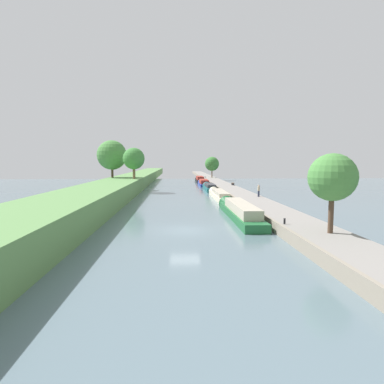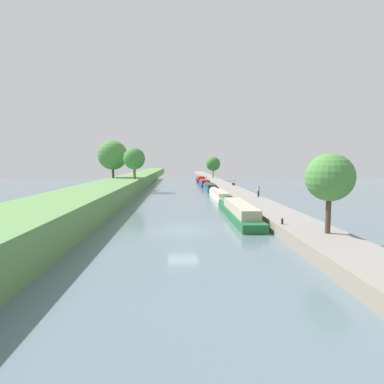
{
  "view_description": "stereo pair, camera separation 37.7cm",
  "coord_description": "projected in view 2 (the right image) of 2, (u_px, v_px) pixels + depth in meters",
  "views": [
    {
      "loc": [
        -0.69,
        -26.34,
        5.75
      ],
      "look_at": [
        1.72,
        23.23,
        1.0
      ],
      "focal_mm": 30.07,
      "sensor_mm": 36.0,
      "label": 1
    },
    {
      "loc": [
        -0.31,
        -26.36,
        5.75
      ],
      "look_at": [
        1.72,
        23.23,
        1.0
      ],
      "focal_mm": 30.07,
      "sensor_mm": 36.0,
      "label": 2
    }
  ],
  "objects": [
    {
      "name": "narrowboat_teal",
      "position": [
        210.0,
        187.0,
        64.74
      ],
      "size": [
        1.96,
        11.4,
        1.9
      ],
      "color": "#195B60",
      "rests_on": "ground_plane"
    },
    {
      "name": "mooring_bollard_far",
      "position": [
        206.0,
        177.0,
        93.68
      ],
      "size": [
        0.16,
        0.16,
        0.45
      ],
      "color": "black",
      "rests_on": "right_towpath"
    },
    {
      "name": "person_walking",
      "position": [
        258.0,
        190.0,
        44.04
      ],
      "size": [
        0.34,
        0.34,
        1.66
      ],
      "color": "#282D42",
      "rests_on": "right_towpath"
    },
    {
      "name": "tree_leftbank_upstream",
      "position": [
        134.0,
        159.0,
        59.36
      ],
      "size": [
        4.0,
        4.0,
        5.77
      ],
      "color": "brown",
      "rests_on": "left_grassy_bank"
    },
    {
      "name": "narrowboat_green",
      "position": [
        238.0,
        211.0,
        33.16
      ],
      "size": [
        2.12,
        15.94,
        2.27
      ],
      "color": "#1E6033",
      "rests_on": "ground_plane"
    },
    {
      "name": "park_bench",
      "position": [
        234.0,
        183.0,
        65.49
      ],
      "size": [
        0.44,
        1.5,
        0.47
      ],
      "color": "#333338",
      "rests_on": "right_towpath"
    },
    {
      "name": "left_grassy_bank",
      "position": [
        49.0,
        217.0,
        26.21
      ],
      "size": [
        7.07,
        260.0,
        2.48
      ],
      "color": "#5B894C",
      "rests_on": "ground_plane"
    },
    {
      "name": "narrowboat_black",
      "position": [
        201.0,
        180.0,
        88.74
      ],
      "size": [
        2.05,
        11.33,
        2.26
      ],
      "color": "black",
      "rests_on": "ground_plane"
    },
    {
      "name": "mooring_bollard_near",
      "position": [
        282.0,
        221.0,
        24.87
      ],
      "size": [
        0.16,
        0.16,
        0.45
      ],
      "color": "black",
      "rests_on": "right_towpath"
    },
    {
      "name": "stone_quay",
      "position": [
        269.0,
        224.0,
        27.03
      ],
      "size": [
        0.25,
        260.0,
        0.95
      ],
      "color": "gray",
      "rests_on": "ground_plane"
    },
    {
      "name": "narrowboat_cream",
      "position": [
        219.0,
        195.0,
        50.24
      ],
      "size": [
        1.85,
        14.74,
        1.8
      ],
      "color": "beige",
      "rests_on": "ground_plane"
    },
    {
      "name": "tree_rightbank_midnear",
      "position": [
        213.0,
        164.0,
        95.98
      ],
      "size": [
        4.24,
        4.24,
        6.21
      ],
      "color": "brown",
      "rests_on": "right_towpath"
    },
    {
      "name": "ground_plane",
      "position": [
        183.0,
        231.0,
        26.78
      ],
      "size": [
        160.0,
        160.0,
        0.0
      ],
      "primitive_type": "plane",
      "color": "slate"
    },
    {
      "name": "right_towpath",
      "position": [
        293.0,
        224.0,
        27.11
      ],
      "size": [
        3.9,
        260.0,
        0.9
      ],
      "color": "gray",
      "rests_on": "ground_plane"
    },
    {
      "name": "narrowboat_blue",
      "position": [
        204.0,
        183.0,
        76.37
      ],
      "size": [
        2.17,
        10.93,
        2.22
      ],
      "color": "#283D93",
      "rests_on": "ground_plane"
    },
    {
      "name": "tree_rightbank_near",
      "position": [
        330.0,
        178.0,
        21.41
      ],
      "size": [
        3.21,
        3.21,
        5.4
      ],
      "color": "#4C3828",
      "rests_on": "right_towpath"
    },
    {
      "name": "tree_leftbank_downstream",
      "position": [
        113.0,
        155.0,
        64.75
      ],
      "size": [
        5.93,
        5.93,
        7.48
      ],
      "color": "#4C3828",
      "rests_on": "left_grassy_bank"
    }
  ]
}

